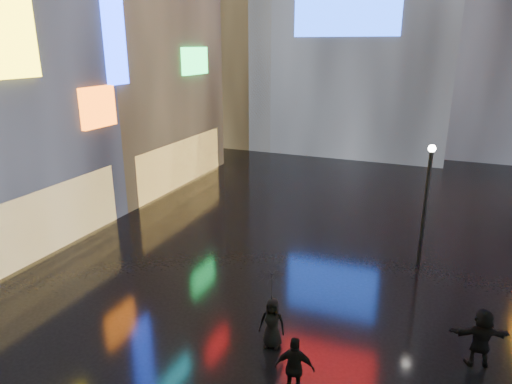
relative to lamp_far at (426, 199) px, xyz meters
The scene contains 7 objects.
ground 5.25m from the lamp_far, behind, with size 140.00×140.00×0.00m, color black.
building_left_far 22.76m from the lamp_far, 162.58° to the left, with size 10.28×12.00×22.00m.
lamp_far is the anchor object (origin of this frame).
pedestrian_3 9.85m from the lamp_far, 105.30° to the right, with size 1.04×0.43×1.78m, color black.
pedestrian_4 8.72m from the lamp_far, 116.97° to the right, with size 0.80×0.52×1.64m, color black.
pedestrian_5 6.70m from the lamp_far, 71.49° to the right, with size 1.69×0.54×1.83m, color black.
umbrella_2 8.50m from the lamp_far, 116.97° to the right, with size 0.99×1.01×0.91m, color black.
Camera 1 is at (4.64, 0.78, 8.94)m, focal length 32.00 mm.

